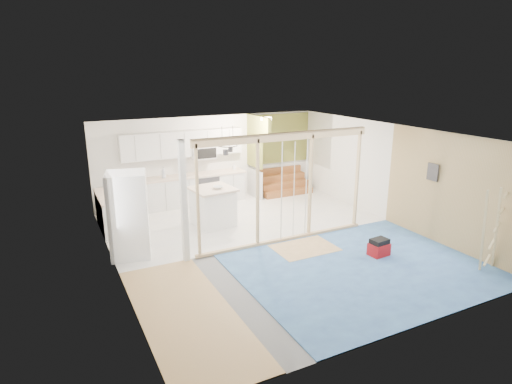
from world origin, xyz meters
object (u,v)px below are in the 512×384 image
toolbox (379,248)px  ladder (492,229)px  island (213,207)px  fridge (129,215)px

toolbox → ladder: (1.42, -1.55, 0.72)m
island → ladder: bearing=-57.6°
toolbox → ladder: size_ratio=0.25×
fridge → ladder: fridge is taller
fridge → island: (2.29, 0.99, -0.43)m
island → ladder: ladder is taller
fridge → island: 2.53m
fridge → island: fridge is taller
toolbox → fridge: bearing=148.3°
fridge → toolbox: fridge is taller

